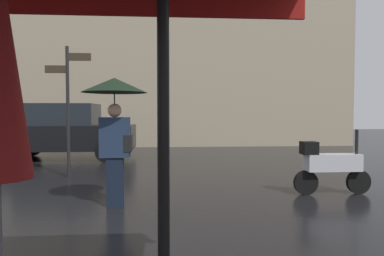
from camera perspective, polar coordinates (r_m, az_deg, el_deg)
name	(u,v)px	position (r m, az deg, el deg)	size (l,w,h in m)	color
pedestrian_with_umbrella	(115,105)	(5.89, -12.46, 3.64)	(1.07, 1.07, 2.12)	black
parked_scooter	(330,165)	(7.17, 21.59, -5.65)	(1.50, 0.32, 1.23)	black
parked_car_left	(64,131)	(12.56, -20.14, -0.43)	(4.52, 2.01, 1.86)	black
street_signpost	(68,98)	(8.95, -19.55, 4.57)	(1.08, 0.08, 3.15)	black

